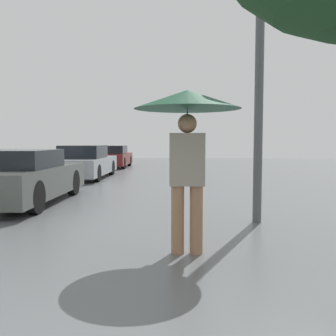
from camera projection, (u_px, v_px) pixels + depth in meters
pedestrian at (187, 119)px, 4.50m from camera, size 1.29×1.29×2.00m
parked_car_second at (21, 178)px, 8.34m from camera, size 1.76×4.12×1.20m
parked_car_third at (85, 163)px, 14.06m from camera, size 1.66×4.41×1.23m
parked_car_farthest at (113, 157)px, 19.91m from camera, size 1.65×3.80×1.16m
street_lamp at (260, 29)px, 6.18m from camera, size 0.39×0.39×5.00m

